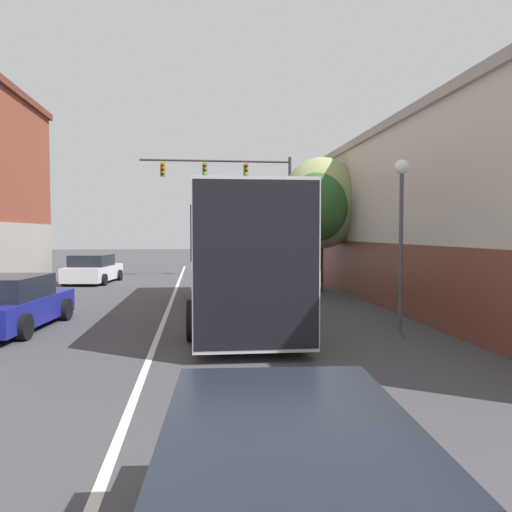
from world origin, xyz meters
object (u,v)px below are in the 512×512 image
parked_car_left_near (93,270)px  street_tree_far (322,203)px  street_tree_near (317,207)px  bus (236,249)px  traffic_signal_gantry (242,187)px  street_lamp (401,226)px  parked_car_left_mid (10,304)px

parked_car_left_near → street_tree_far: bearing=-105.9°
street_tree_near → street_tree_far: 1.18m
street_tree_near → parked_car_left_near: bearing=151.1°
bus → traffic_signal_gantry: bearing=-5.2°
street_lamp → parked_car_left_mid: bearing=167.7°
traffic_signal_gantry → street_lamp: (2.44, -17.07, -2.44)m
street_lamp → bus: bearing=132.9°
traffic_signal_gantry → street_tree_near: (2.51, -8.02, -1.54)m
traffic_signal_gantry → street_tree_near: size_ratio=1.68×
parked_car_left_near → street_tree_far: street_tree_far is taller
bus → parked_car_left_near: (-6.65, 10.77, -1.39)m
traffic_signal_gantry → street_lamp: size_ratio=1.97×
traffic_signal_gantry → street_tree_far: size_ratio=1.46×
parked_car_left_near → street_tree_near: 12.36m
parked_car_left_mid → street_lamp: bearing=-96.8°
parked_car_left_near → street_lamp: size_ratio=1.02×
parked_car_left_near → parked_car_left_mid: size_ratio=0.96×
bus → street_tree_near: size_ratio=2.40×
street_lamp → street_tree_far: size_ratio=0.74×
bus → street_tree_near: street_tree_near is taller
parked_car_left_mid → street_tree_near: street_tree_near is taller
traffic_signal_gantry → street_lamp: traffic_signal_gantry is taller
bus → street_lamp: size_ratio=2.82×
street_tree_far → street_lamp: bearing=-93.1°
bus → street_tree_far: size_ratio=2.08×
parked_car_left_mid → bus: bearing=-67.8°
traffic_signal_gantry → street_tree_near: bearing=-72.6°
bus → street_tree_near: 6.49m
parked_car_left_mid → street_tree_near: 12.57m
traffic_signal_gantry → street_lamp: bearing=-81.9°
parked_car_left_near → street_tree_near: size_ratio=0.87×
bus → traffic_signal_gantry: traffic_signal_gantry is taller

